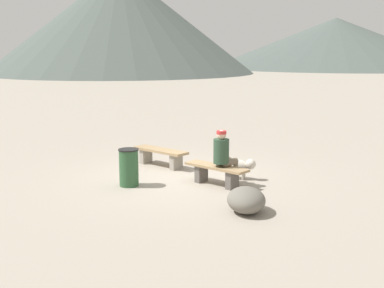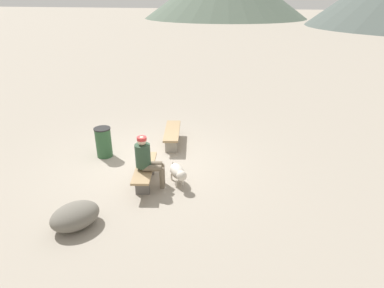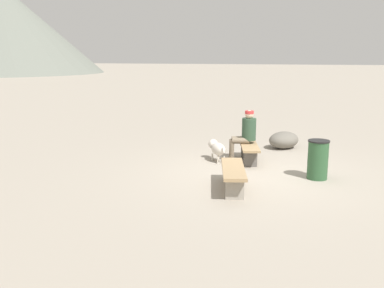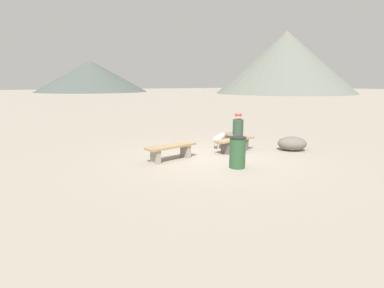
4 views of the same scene
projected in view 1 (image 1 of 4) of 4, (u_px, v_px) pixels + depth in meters
ground at (179, 179)px, 12.14m from camera, size 210.00×210.00×0.06m
bench_left at (161, 154)px, 13.28m from camera, size 1.66×0.79×0.45m
bench_right at (216, 172)px, 11.44m from camera, size 1.61×0.75×0.45m
seated_person at (224, 154)px, 11.34m from camera, size 0.44×0.66×1.26m
dog at (239, 165)px, 11.97m from camera, size 0.73×0.60×0.50m
trash_bin at (129, 167)px, 11.37m from camera, size 0.45×0.45×0.84m
boulder at (246, 200)px, 9.57m from camera, size 1.19×1.13×0.47m
distant_peak_0 at (121, 21)px, 61.92m from camera, size 32.34×32.34×12.42m
distant_peak_3 at (335, 43)px, 78.98m from camera, size 38.38×38.38×7.57m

